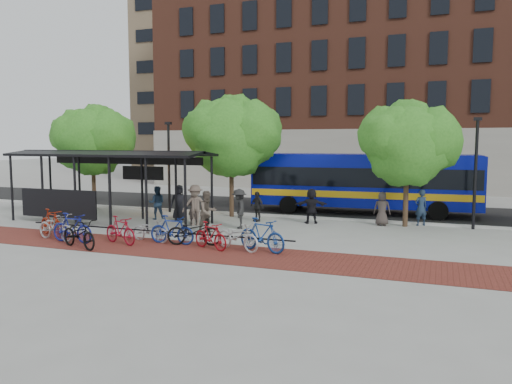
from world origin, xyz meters
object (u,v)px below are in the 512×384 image
(lamp_post_left, at_px, (169,164))
(pedestrian_6, at_px, (382,209))
(tree_b, at_px, (233,133))
(pedestrian_0, at_px, (179,202))
(pedestrian_2, at_px, (157,203))
(lamp_post_right, at_px, (476,170))
(bike_2, at_px, (56,227))
(bike_9, at_px, (210,236))
(bike_11, at_px, (262,235))
(tree_c, at_px, (410,141))
(bike_4, at_px, (79,234))
(bus_shelter, at_px, (107,162))
(bike_3, at_px, (72,228))
(bike_10, at_px, (238,236))
(pedestrian_9, at_px, (239,209))
(bike_6, at_px, (150,230))
(pedestrian_4, at_px, (257,206))
(bike_1, at_px, (51,223))
(pedestrian_5, at_px, (311,206))
(pedestrian_3, at_px, (195,205))
(pedestrian_8, at_px, (208,212))
(bike_8, at_px, (194,231))
(tree_a, at_px, (94,138))
(bike_5, at_px, (120,230))
(bus, at_px, (363,180))
(pedestrian_7, at_px, (421,208))
(pedestrian_1, at_px, (194,209))

(lamp_post_left, height_order, pedestrian_6, lamp_post_left)
(tree_b, xyz_separation_m, pedestrian_0, (-2.14, -2.12, -3.55))
(pedestrian_2, bearing_deg, lamp_post_right, 162.62)
(tree_b, xyz_separation_m, pedestrian_2, (-3.32, -2.35, -3.59))
(bike_2, height_order, bike_9, bike_2)
(bike_9, relative_size, pedestrian_0, 0.95)
(bike_9, relative_size, bike_11, 0.84)
(tree_c, distance_m, bike_4, 15.17)
(bus_shelter, distance_m, bike_3, 5.79)
(bike_10, distance_m, pedestrian_9, 4.68)
(bus_shelter, xyz_separation_m, pedestrian_9, (6.94, 0.47, -2.07))
(bike_6, relative_size, pedestrian_9, 0.98)
(pedestrian_4, bearing_deg, bike_4, -90.28)
(bike_3, bearing_deg, bike_1, 67.82)
(bike_6, relative_size, pedestrian_5, 1.04)
(pedestrian_3, distance_m, pedestrian_8, 2.13)
(pedestrian_5, bearing_deg, bike_6, 33.11)
(pedestrian_9, bearing_deg, pedestrian_2, -125.09)
(tree_b, bearing_deg, lamp_post_left, 176.50)
(lamp_post_right, bearing_deg, tree_c, -175.09)
(pedestrian_8, bearing_deg, bike_1, 146.07)
(bike_8, bearing_deg, bike_4, 101.92)
(pedestrian_0, distance_m, pedestrian_5, 6.78)
(tree_a, height_order, bike_10, tree_a)
(pedestrian_0, relative_size, pedestrian_4, 1.20)
(bike_5, distance_m, bike_10, 4.80)
(bus_shelter, distance_m, pedestrian_0, 4.10)
(bike_10, bearing_deg, bike_5, 119.06)
(pedestrian_8, bearing_deg, pedestrian_2, 88.04)
(pedestrian_2, bearing_deg, bike_11, 118.58)
(tree_a, relative_size, bike_4, 2.90)
(bike_5, xyz_separation_m, pedestrian_4, (3.10, 7.15, 0.21))
(tree_a, bearing_deg, pedestrian_5, -3.24)
(bus, xyz_separation_m, pedestrian_4, (-4.59, -4.66, -1.15))
(bike_5, relative_size, bike_9, 1.07)
(bike_2, xyz_separation_m, bike_5, (2.95, 0.27, 0.00))
(bus, bearing_deg, tree_a, -169.73)
(lamp_post_left, distance_m, pedestrian_6, 12.09)
(tree_a, bearing_deg, pedestrian_6, -0.65)
(bike_8, relative_size, pedestrian_3, 1.09)
(bike_9, height_order, pedestrian_3, pedestrian_3)
(bike_4, xyz_separation_m, pedestrian_9, (4.05, 6.10, 0.37))
(bus, height_order, pedestrian_3, bus)
(tree_c, distance_m, pedestrian_7, 3.27)
(bus_shelter, bearing_deg, bike_5, -48.79)
(bike_10, height_order, pedestrian_2, pedestrian_2)
(bike_9, relative_size, pedestrian_5, 1.00)
(tree_b, bearing_deg, pedestrian_6, -1.39)
(bus, relative_size, bike_8, 5.83)
(tree_c, bearing_deg, pedestrian_1, -162.20)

